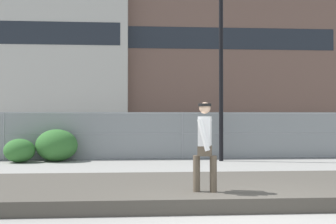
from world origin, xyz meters
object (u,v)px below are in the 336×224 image
(shrub_left, at_px, (19,151))
(shrub_center, at_px, (57,145))
(skater, at_px, (205,145))
(street_lamp, at_px, (221,52))
(parked_car_near, at_px, (61,135))
(parked_car_far, at_px, (313,134))
(skateboard, at_px, (205,203))
(parked_car_mid, at_px, (197,135))

(shrub_left, relative_size, shrub_center, 0.72)
(skater, bearing_deg, shrub_left, 125.08)
(street_lamp, relative_size, shrub_center, 4.26)
(parked_car_near, relative_size, parked_car_far, 0.98)
(shrub_left, xyz_separation_m, shrub_center, (1.27, 0.33, 0.17))
(skateboard, bearing_deg, shrub_left, 125.08)
(parked_car_near, bearing_deg, parked_car_far, -1.37)
(parked_car_near, bearing_deg, street_lamp, -31.17)
(skateboard, relative_size, parked_car_far, 0.18)
(skateboard, distance_m, street_lamp, 9.11)
(skateboard, bearing_deg, parked_car_mid, 82.56)
(parked_car_mid, distance_m, shrub_left, 8.10)
(street_lamp, xyz_separation_m, shrub_center, (-6.18, 0.30, -3.53))
(skater, relative_size, shrub_center, 1.19)
(skateboard, relative_size, street_lamp, 0.12)
(parked_car_near, xyz_separation_m, shrub_center, (0.51, -3.75, -0.24))
(parked_car_mid, bearing_deg, parked_car_far, -1.15)
(parked_car_near, xyz_separation_m, shrub_left, (-0.76, -4.07, -0.40))
(skater, xyz_separation_m, shrub_center, (-4.27, 8.22, -0.53))
(skater, height_order, street_lamp, street_lamp)
(street_lamp, bearing_deg, parked_car_far, 35.93)
(parked_car_near, height_order, shrub_center, parked_car_near)
(skater, xyz_separation_m, parked_car_mid, (1.54, 11.79, -0.29))
(skater, height_order, parked_car_far, skater)
(skater, distance_m, parked_car_far, 13.67)
(shrub_left, distance_m, shrub_center, 1.32)
(street_lamp, height_order, parked_car_near, street_lamp)
(skateboard, relative_size, skater, 0.45)
(parked_car_far, bearing_deg, skater, -121.26)
(skateboard, relative_size, shrub_center, 0.53)
(skateboard, relative_size, parked_car_near, 0.19)
(parked_car_mid, xyz_separation_m, parked_car_far, (5.55, -0.11, 0.00))
(parked_car_near, relative_size, shrub_left, 3.95)
(skater, bearing_deg, parked_car_near, 111.79)
(shrub_left, bearing_deg, skateboard, -54.92)
(skater, relative_size, parked_car_mid, 0.41)
(parked_car_far, xyz_separation_m, shrub_left, (-12.64, -3.79, -0.40))
(skater, bearing_deg, parked_car_mid, 82.56)
(parked_car_mid, relative_size, parked_car_far, 0.99)
(street_lamp, bearing_deg, parked_car_mid, 95.37)
(skater, relative_size, street_lamp, 0.28)
(skater, bearing_deg, street_lamp, 76.49)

